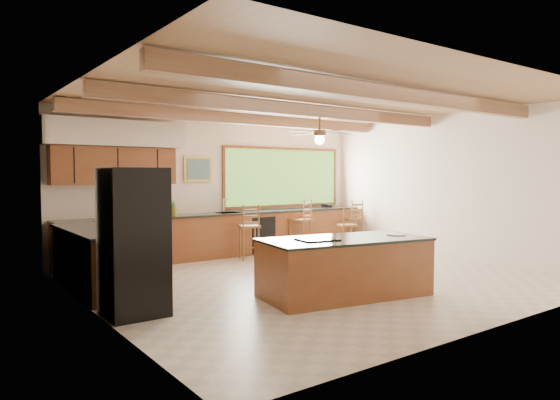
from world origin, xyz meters
TOP-DOWN VIEW (x-y plane):
  - ground at (0.00, 0.00)m, footprint 7.20×7.20m
  - room_shell at (-0.17, 0.65)m, footprint 7.27×6.54m
  - counter_run at (-0.82, 2.52)m, footprint 7.12×3.10m
  - island at (-0.44, -1.16)m, footprint 2.55×1.52m
  - refrigerator at (-3.22, -0.36)m, footprint 0.72×0.70m
  - bar_stool_a at (0.10, 2.18)m, footprint 0.51×0.51m
  - bar_stool_b at (2.25, 1.54)m, footprint 0.48×0.49m
  - bar_stool_c at (1.60, 2.39)m, footprint 0.55×0.55m
  - bar_stool_d at (3.24, 2.39)m, footprint 0.45×0.45m

SIDE VIEW (x-z plane):
  - ground at x=0.00m, z-range 0.00..0.00m
  - island at x=-0.44m, z-range -0.01..0.84m
  - counter_run at x=-0.82m, z-range -0.15..1.08m
  - bar_stool_b at x=2.25m, z-range 0.10..1.13m
  - bar_stool_d at x=3.24m, z-range 0.10..1.21m
  - bar_stool_a at x=0.10m, z-range 0.10..1.23m
  - bar_stool_c at x=1.60m, z-range 0.11..1.29m
  - refrigerator at x=-3.22m, z-range 0.00..1.82m
  - room_shell at x=-0.17m, z-range 0.70..3.72m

